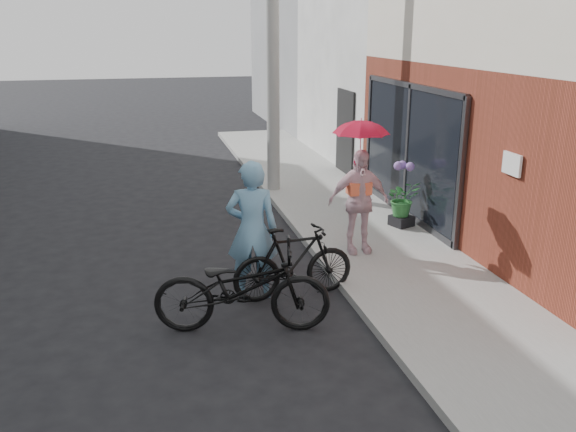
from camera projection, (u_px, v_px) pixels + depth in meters
name	position (u px, v px, depth m)	size (l,w,h in m)	color
ground	(290.00, 316.00, 7.93)	(80.00, 80.00, 0.00)	black
sidewalk	(383.00, 247.00, 10.24)	(2.20, 24.00, 0.12)	gray
curb	(317.00, 253.00, 9.98)	(0.12, 24.00, 0.12)	#9E9E99
plaster_building	(464.00, 31.00, 16.87)	(8.00, 6.00, 7.00)	white
east_building_far	(372.00, 30.00, 23.36)	(8.00, 8.00, 7.00)	gray
utility_pole	(273.00, 32.00, 12.70)	(0.28, 0.28, 7.00)	#9E9E99
officer	(252.00, 230.00, 8.27)	(0.70, 0.46, 1.93)	#6FA4C6
bike_left	(242.00, 288.00, 7.41)	(0.75, 2.15, 1.13)	black
bike_right	(294.00, 262.00, 8.36)	(0.49, 1.72, 1.03)	black
kimono_woman	(358.00, 201.00, 9.65)	(0.98, 0.41, 1.68)	silver
parasol	(361.00, 126.00, 9.29)	(0.83, 0.83, 0.73)	#E81B44
planter	(401.00, 221.00, 11.15)	(0.35, 0.35, 0.19)	black
potted_plant	(403.00, 198.00, 11.02)	(0.60, 0.52, 0.66)	#2D7133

